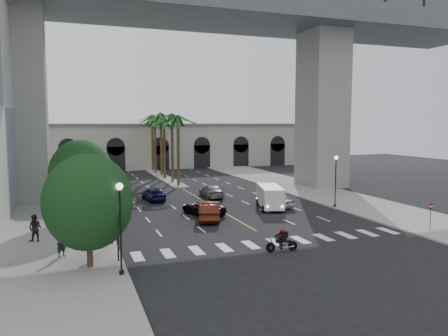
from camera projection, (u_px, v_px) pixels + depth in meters
ground at (267, 237)px, 33.10m from camera, size 140.00×140.00×0.00m
sidewalk_left at (59, 212)px, 42.10m from camera, size 8.00×100.00×0.15m
sidewalk_right at (327, 195)px, 52.17m from camera, size 8.00×100.00×0.15m
median at (163, 177)px, 68.67m from camera, size 2.00×24.00×0.20m
pier_building at (145, 146)px, 84.15m from camera, size 71.00×10.50×8.50m
bridge at (216, 41)px, 52.93m from camera, size 75.00×13.00×26.00m
palm_a at (178, 119)px, 58.37m from camera, size 3.20×3.20×10.30m
palm_b at (172, 118)px, 62.12m from camera, size 3.20×3.20×10.60m
palm_c at (164, 121)px, 65.82m from camera, size 3.20×3.20×10.10m
palm_d at (161, 116)px, 69.60m from camera, size 3.20×3.20×10.90m
palm_e at (155, 120)px, 73.31m from camera, size 3.20×3.20×10.40m
palm_f at (152, 118)px, 77.13m from camera, size 3.20×3.20×10.70m
street_tree_near at (88, 202)px, 25.51m from camera, size 5.20×5.20×6.89m
street_tree_mid at (81, 174)px, 37.66m from camera, size 5.44×5.44×7.21m
street_tree_far at (78, 165)px, 48.93m from camera, size 5.04×5.04×6.68m
lamp_post_left_near at (120, 221)px, 24.26m from camera, size 0.40×0.40×5.35m
lamp_post_left_far at (96, 177)px, 43.92m from camera, size 0.40×0.40×5.35m
lamp_post_right at (336, 177)px, 44.08m from camera, size 0.40×0.40×5.35m
traffic_signal_near at (118, 223)px, 26.71m from camera, size 0.25×0.18×3.65m
traffic_signal_far at (111, 211)px, 30.45m from camera, size 0.25×0.18×3.65m
motorcycle_rider at (283, 241)px, 29.39m from camera, size 2.25×0.61×1.62m
car_a at (275, 200)px, 44.87m from camera, size 2.96×4.84×1.54m
car_b at (209, 211)px, 38.84m from camera, size 3.18×5.41×1.68m
car_c at (203, 208)px, 41.15m from camera, size 3.70×5.26×1.33m
car_d at (211, 191)px, 50.56m from camera, size 2.31×5.09×1.44m
car_e at (154, 194)px, 48.53m from camera, size 2.30×4.66×1.53m
cargo_van at (270, 196)px, 43.91m from camera, size 3.36×5.70×2.28m
pedestrian_a at (61, 244)px, 27.71m from camera, size 0.73×0.65×1.69m
pedestrian_b at (35, 228)px, 31.18m from camera, size 1.17×1.06×1.97m
do_not_enter_sign at (431, 211)px, 34.66m from camera, size 0.57×0.11×2.32m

